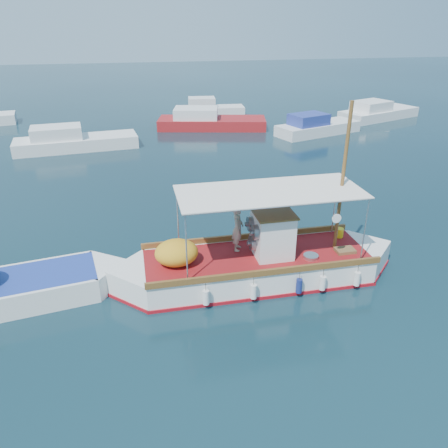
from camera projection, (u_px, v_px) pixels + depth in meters
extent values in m
plane|color=black|center=(267.00, 267.00, 15.48)|extent=(160.00, 160.00, 0.00)
cube|color=white|center=(256.00, 269.00, 14.70)|extent=(7.39, 2.49, 1.08)
cube|color=white|center=(146.00, 282.00, 14.00)|extent=(2.47, 2.47, 1.08)
cube|color=white|center=(357.00, 258.00, 15.39)|extent=(2.47, 2.47, 1.08)
cube|color=maroon|center=(256.00, 278.00, 14.83)|extent=(7.49, 2.57, 0.18)
cube|color=maroon|center=(257.00, 256.00, 14.47)|extent=(7.39, 2.29, 0.06)
cube|color=brown|center=(247.00, 236.00, 15.52)|extent=(7.49, 0.12, 0.20)
cube|color=brown|center=(268.00, 272.00, 13.32)|extent=(7.49, 0.12, 0.20)
cube|color=white|center=(272.00, 234.00, 14.24)|extent=(1.19, 1.28, 1.48)
cube|color=brown|center=(273.00, 213.00, 13.91)|extent=(1.29, 1.38, 0.06)
cylinder|color=slate|center=(256.00, 232.00, 13.71)|extent=(0.22, 0.49, 0.49)
cylinder|color=slate|center=(251.00, 224.00, 14.27)|extent=(0.22, 0.49, 0.49)
cylinder|color=slate|center=(253.00, 243.00, 14.22)|extent=(0.22, 0.49, 0.49)
cylinder|color=brown|center=(343.00, 179.00, 13.93)|extent=(0.12, 0.12, 4.92)
cylinder|color=brown|center=(318.00, 193.00, 13.95)|extent=(1.77, 0.08, 0.08)
cylinder|color=silver|center=(178.00, 218.00, 14.48)|extent=(0.04, 0.04, 2.22)
cylinder|color=silver|center=(186.00, 249.00, 12.57)|extent=(0.04, 0.04, 2.22)
cylinder|color=silver|center=(335.00, 205.00, 15.54)|extent=(0.04, 0.04, 2.22)
cylinder|color=silver|center=(365.00, 231.00, 13.63)|extent=(0.04, 0.04, 2.22)
cube|color=silver|center=(270.00, 192.00, 13.57)|extent=(5.82, 2.38, 0.04)
ellipsoid|color=gold|center=(176.00, 253.00, 13.78)|extent=(1.38, 1.18, 0.83)
cube|color=yellow|center=(288.00, 239.00, 15.10)|extent=(0.25, 0.18, 0.39)
cylinder|color=yellow|center=(339.00, 233.00, 15.61)|extent=(0.30, 0.30, 0.33)
cube|color=brown|center=(345.00, 250.00, 14.65)|extent=(0.64, 0.45, 0.12)
cylinder|color=#B2B2B2|center=(311.00, 257.00, 14.28)|extent=(0.49, 0.49, 0.12)
cylinder|color=white|center=(337.00, 218.00, 13.27)|extent=(0.30, 0.03, 0.30)
cylinder|color=white|center=(206.00, 297.00, 13.06)|extent=(0.20, 0.20, 0.47)
cylinder|color=navy|center=(299.00, 286.00, 13.62)|extent=(0.20, 0.20, 0.47)
cylinder|color=white|center=(357.00, 279.00, 13.99)|extent=(0.20, 0.20, 0.47)
imported|color=#A89F8B|center=(238.00, 228.00, 14.50)|extent=(0.55, 0.67, 1.58)
cube|color=white|center=(10.00, 295.00, 13.47)|extent=(5.48, 2.86, 1.02)
cube|color=white|center=(97.00, 278.00, 14.32)|extent=(2.01, 2.01, 1.02)
cube|color=navy|center=(7.00, 281.00, 13.26)|extent=(5.44, 2.64, 0.06)
cube|color=silver|center=(77.00, 144.00, 29.30)|extent=(8.12, 3.31, 1.00)
cube|color=silver|center=(56.00, 133.00, 28.57)|extent=(3.38, 2.40, 0.80)
cube|color=maroon|center=(212.00, 124.00, 34.78)|extent=(8.83, 4.55, 1.00)
cube|color=silver|center=(196.00, 113.00, 34.40)|extent=(3.80, 3.05, 0.80)
cube|color=silver|center=(318.00, 130.00, 33.12)|extent=(7.03, 4.23, 1.00)
cube|color=navy|center=(309.00, 119.00, 32.27)|extent=(3.13, 2.63, 0.80)
cube|color=silver|center=(379.00, 115.00, 38.15)|extent=(7.95, 5.10, 1.00)
cube|color=silver|center=(371.00, 106.00, 37.22)|extent=(3.60, 3.14, 0.80)
cube|color=silver|center=(212.00, 112.00, 39.31)|extent=(5.93, 2.47, 1.00)
cube|color=silver|center=(202.00, 102.00, 38.82)|extent=(2.45, 1.89, 0.80)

